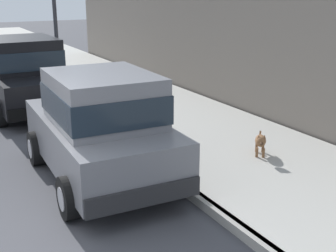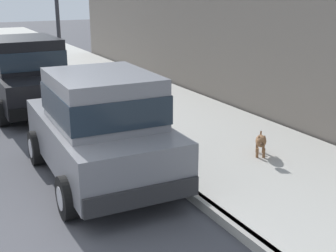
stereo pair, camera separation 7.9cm
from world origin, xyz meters
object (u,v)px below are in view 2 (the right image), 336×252
car_black_sedan (26,73)px  fire_hydrant (113,104)px  car_grey_hatchback (101,126)px  dog_brown (261,142)px

car_black_sedan → fire_hydrant: 2.85m
car_grey_hatchback → car_black_sedan: size_ratio=0.83×
fire_hydrant → car_black_sedan: bearing=123.5°
car_grey_hatchback → dog_brown: (2.87, -0.66, -0.55)m
car_grey_hatchback → fire_hydrant: size_ratio=5.31×
car_grey_hatchback → dog_brown: size_ratio=6.13×
car_black_sedan → fire_hydrant: car_black_sedan is taller
car_grey_hatchback → car_black_sedan: 5.46m
dog_brown → car_grey_hatchback: bearing=167.1°
car_black_sedan → fire_hydrant: size_ratio=6.37×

